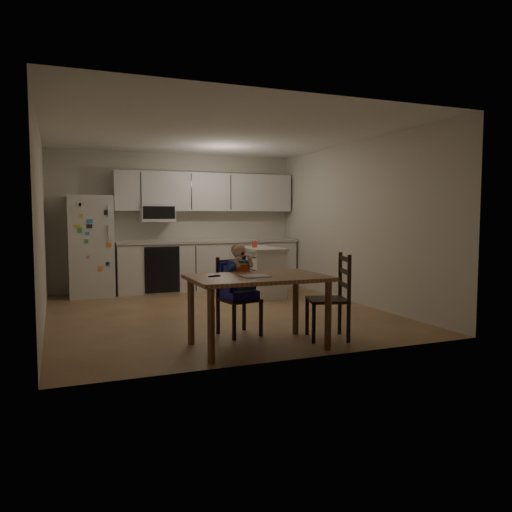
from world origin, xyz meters
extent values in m
cube|color=brown|center=(0.00, 0.00, -0.01)|extent=(4.50, 5.00, 0.01)
cube|color=beige|center=(0.00, 2.50, 1.25)|extent=(4.50, 0.02, 2.50)
cube|color=beige|center=(-2.25, 0.00, 1.25)|extent=(0.02, 5.00, 2.50)
cube|color=beige|center=(2.25, 0.00, 1.25)|extent=(0.02, 5.00, 2.50)
cube|color=white|center=(0.00, 0.00, 2.50)|extent=(4.50, 5.00, 0.01)
cube|color=silver|center=(-1.55, 2.15, 0.85)|extent=(0.72, 0.70, 1.70)
cube|color=silver|center=(0.53, 2.20, 0.43)|extent=(3.34, 0.60, 0.86)
cube|color=beige|center=(0.53, 2.19, 0.89)|extent=(3.37, 0.62, 0.05)
cube|color=black|center=(-0.39, 1.89, 0.43)|extent=(0.60, 0.02, 0.80)
cube|color=silver|center=(0.53, 2.33, 1.80)|extent=(3.34, 0.34, 0.70)
cube|color=silver|center=(-0.39, 2.30, 1.42)|extent=(0.60, 0.38, 0.33)
cube|color=silver|center=(1.12, 1.13, 0.39)|extent=(0.53, 1.07, 0.78)
cube|color=beige|center=(1.12, 1.13, 0.81)|extent=(0.59, 1.12, 0.04)
cylinder|color=red|center=(1.04, 1.15, 0.88)|extent=(0.09, 0.09, 0.11)
cube|color=brown|center=(-0.17, -1.96, 0.73)|extent=(1.39, 0.90, 0.04)
cylinder|color=brown|center=(-0.78, -2.33, 0.35)|extent=(0.07, 0.07, 0.71)
cylinder|color=brown|center=(-0.78, -1.59, 0.35)|extent=(0.07, 0.07, 0.71)
cylinder|color=brown|center=(0.45, -2.33, 0.35)|extent=(0.07, 0.07, 0.71)
cylinder|color=brown|center=(0.45, -1.59, 0.35)|extent=(0.07, 0.07, 0.71)
cube|color=#B7B7BC|center=(-0.22, -2.00, 0.75)|extent=(0.28, 0.24, 0.01)
cylinder|color=#1813AA|center=(-0.61, -1.86, 0.76)|extent=(0.12, 0.06, 0.02)
cube|color=black|center=(-0.17, -1.39, 0.41)|extent=(0.47, 0.47, 0.03)
cube|color=black|center=(-0.30, -1.60, 0.20)|extent=(0.04, 0.04, 0.39)
cube|color=black|center=(-0.38, -1.25, 0.20)|extent=(0.04, 0.04, 0.39)
cube|color=black|center=(0.05, -1.52, 0.20)|extent=(0.04, 0.04, 0.39)
cube|color=black|center=(-0.03, -1.18, 0.20)|extent=(0.04, 0.04, 0.39)
cube|color=black|center=(-0.20, -1.21, 0.66)|extent=(0.39, 0.11, 0.47)
cube|color=#1813AA|center=(-0.17, -1.39, 0.47)|extent=(0.41, 0.39, 0.09)
cube|color=#1813AA|center=(-0.19, -1.26, 0.68)|extent=(0.36, 0.13, 0.32)
cube|color=#5C70DE|center=(-0.16, -1.40, 0.52)|extent=(0.32, 0.29, 0.02)
cube|color=#222EAB|center=(-0.17, -1.38, 0.74)|extent=(0.23, 0.17, 0.24)
cube|color=#C35013|center=(-0.16, -1.44, 0.73)|extent=(0.18, 0.05, 0.19)
sphere|color=beige|center=(-0.17, -1.39, 0.97)|extent=(0.19, 0.19, 0.16)
ellipsoid|color=olive|center=(-0.17, -1.39, 0.98)|extent=(0.19, 0.18, 0.13)
cube|color=black|center=(0.68, -1.91, 0.43)|extent=(0.52, 0.52, 0.03)
cube|color=black|center=(0.56, -1.67, 0.21)|extent=(0.04, 0.04, 0.42)
cube|color=black|center=(0.92, -1.78, 0.21)|extent=(0.04, 0.04, 0.42)
cube|color=black|center=(0.45, -2.03, 0.21)|extent=(0.04, 0.04, 0.42)
cube|color=black|center=(0.81, -2.14, 0.21)|extent=(0.04, 0.04, 0.42)
cube|color=black|center=(0.87, -1.96, 0.70)|extent=(0.16, 0.41, 0.50)
camera|label=1|loc=(-2.09, -6.68, 1.37)|focal=35.00mm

